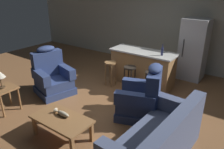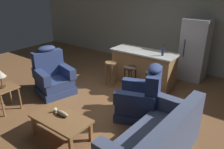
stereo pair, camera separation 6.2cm
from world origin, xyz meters
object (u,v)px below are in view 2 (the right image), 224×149
end_table (5,91)px  bar_stool_middle (130,74)px  refrigerator (194,50)px  coffee_table (61,120)px  bar_stool_left (111,69)px  fish_figurine (61,113)px  kitchen_island (143,67)px  recliner_near_island (142,99)px  table_lamp (0,74)px  bottle_tall_green (163,51)px  recliner_near_lamp (53,77)px  bar_stool_right (152,80)px  couch (157,143)px

end_table → bar_stool_middle: bar_stool_middle is taller
end_table → refrigerator: (2.73, 4.25, 0.42)m
coffee_table → bar_stool_left: bearing=104.9°
coffee_table → bar_stool_left: (-0.62, 2.35, 0.11)m
fish_figurine → kitchen_island: bearing=88.4°
coffee_table → bar_stool_middle: (-0.01, 2.35, 0.11)m
end_table → bar_stool_left: bar_stool_left is taller
recliner_near_island → kitchen_island: recliner_near_island is taller
recliner_near_island → table_lamp: size_ratio=2.93×
bottle_tall_green → kitchen_island: bearing=172.8°
recliner_near_lamp → coffee_table: bearing=-19.6°
bar_stool_middle → bar_stool_right: (0.61, 0.00, 0.00)m
coffee_table → recliner_near_island: (0.83, 1.48, 0.06)m
couch → recliner_near_lamp: bearing=-7.9°
end_table → bar_stool_middle: 2.96m
recliner_near_lamp → recliner_near_island: (2.41, 0.35, 0.00)m
recliner_near_island → recliner_near_lamp: bearing=-10.9°
fish_figurine → recliner_near_island: recliner_near_island is taller
kitchen_island → bar_stool_left: (-0.65, -0.63, -0.01)m
coffee_table → fish_figurine: size_ratio=3.24×
couch → bar_stool_right: (-1.03, 1.84, 0.13)m
fish_figurine → refrigerator: (1.06, 4.11, 0.42)m
recliner_near_lamp → bar_stool_middle: 1.99m
fish_figurine → bar_stool_left: 2.35m
couch → refrigerator: refrigerator is taller
refrigerator → recliner_near_lamp: bearing=-130.4°
couch → bar_stool_middle: 2.47m
couch → recliner_near_lamp: (-3.22, 0.62, 0.08)m
table_lamp → bar_stool_right: 3.40m
bar_stool_left → recliner_near_island: bearing=-30.9°
table_lamp → end_table: bearing=75.3°
coffee_table → recliner_near_lamp: recliner_near_lamp is taller
kitchen_island → bar_stool_left: size_ratio=2.65×
coffee_table → end_table: 1.73m
table_lamp → refrigerator: 5.08m
coffee_table → end_table: end_table is taller
fish_figurine → recliner_near_lamp: (-1.53, 1.06, -0.04)m
recliner_near_island → end_table: 2.98m
bar_stool_right → bottle_tall_green: 0.81m
bar_stool_left → end_table: bearing=-114.4°
coffee_table → recliner_near_island: size_ratio=0.92×
coffee_table → end_table: size_ratio=1.96×
recliner_near_island → couch: bearing=110.7°
coffee_table → bar_stool_right: bearing=75.5°
fish_figurine → end_table: end_table is taller
coffee_table → fish_figurine: bearing=131.2°
recliner_near_island → bar_stool_left: bearing=-50.1°
kitchen_island → bottle_tall_green: size_ratio=6.18×
fish_figurine → bar_stool_right: size_ratio=0.50×
table_lamp → bar_stool_right: (2.33, 2.44, -0.40)m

